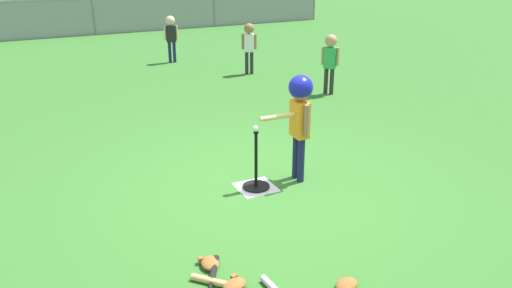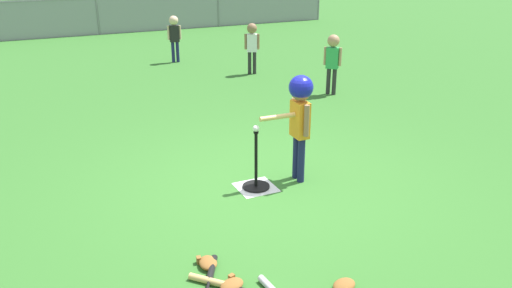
{
  "view_description": "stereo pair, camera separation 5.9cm",
  "coord_description": "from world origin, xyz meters",
  "views": [
    {
      "loc": [
        -2.46,
        -4.83,
        2.67
      ],
      "look_at": [
        -0.12,
        0.03,
        0.55
      ],
      "focal_mm": 35.79,
      "sensor_mm": 36.0,
      "label": 1
    },
    {
      "loc": [
        -2.4,
        -4.85,
        2.67
      ],
      "look_at": [
        -0.12,
        0.03,
        0.55
      ],
      "focal_mm": 35.79,
      "sensor_mm": 36.0,
      "label": 2
    }
  ],
  "objects": [
    {
      "name": "fielder_near_left",
      "position": [
        1.01,
        7.0,
        0.71
      ],
      "size": [
        0.32,
        0.22,
        1.1
      ],
      "color": "#191E4C",
      "rests_on": "ground_plane"
    },
    {
      "name": "fielder_deep_center",
      "position": [
        2.85,
        3.03,
        0.72
      ],
      "size": [
        0.25,
        0.25,
        1.13
      ],
      "color": "#262626",
      "rests_on": "ground_plane"
    },
    {
      "name": "glove_outfield_drop",
      "position": [
        -0.26,
        -2.0,
        0.04
      ],
      "size": [
        0.26,
        0.23,
        0.07
      ],
      "color": "brown",
      "rests_on": "ground_plane"
    },
    {
      "name": "ground_plane",
      "position": [
        0.0,
        0.0,
        0.0
      ],
      "size": [
        60.0,
        60.0,
        0.0
      ],
      "primitive_type": "plane",
      "color": "#336B28"
    },
    {
      "name": "spare_bat_black",
      "position": [
        -1.2,
        -1.37,
        0.03
      ],
      "size": [
        0.39,
        0.65,
        0.06
      ],
      "color": "black",
      "rests_on": "ground_plane"
    },
    {
      "name": "batting_tee",
      "position": [
        -0.12,
        0.03,
        0.11
      ],
      "size": [
        0.32,
        0.32,
        0.7
      ],
      "color": "black",
      "rests_on": "ground_plane"
    },
    {
      "name": "glove_by_plate",
      "position": [
        -1.17,
        -1.21,
        0.04
      ],
      "size": [
        0.2,
        0.24,
        0.07
      ],
      "color": "brown",
      "rests_on": "ground_plane"
    },
    {
      "name": "home_plate",
      "position": [
        -0.12,
        0.03,
        0.0
      ],
      "size": [
        0.44,
        0.44,
        0.01
      ],
      "primitive_type": "cube",
      "color": "white",
      "rests_on": "ground_plane"
    },
    {
      "name": "spare_bat_wood",
      "position": [
        -1.21,
        -1.49,
        0.03
      ],
      "size": [
        0.5,
        0.52,
        0.06
      ],
      "color": "#DBB266",
      "rests_on": "ground_plane"
    },
    {
      "name": "baseball_on_tee",
      "position": [
        -0.12,
        0.03,
        0.74
      ],
      "size": [
        0.07,
        0.07,
        0.07
      ],
      "primitive_type": "sphere",
      "color": "white",
      "rests_on": "batting_tee"
    },
    {
      "name": "outfield_fence",
      "position": [
        0.0,
        11.87,
        0.62
      ],
      "size": [
        16.06,
        0.06,
        1.15
      ],
      "color": "slate",
      "rests_on": "ground_plane"
    },
    {
      "name": "glove_near_bats",
      "position": [
        -1.1,
        -1.59,
        0.04
      ],
      "size": [
        0.26,
        0.23,
        0.07
      ],
      "color": "brown",
      "rests_on": "ground_plane"
    },
    {
      "name": "batter_child",
      "position": [
        0.43,
        0.01,
        0.92
      ],
      "size": [
        0.65,
        0.37,
        1.29
      ],
      "color": "#191E4C",
      "rests_on": "ground_plane"
    },
    {
      "name": "fielder_deep_left",
      "position": [
        2.18,
        5.14,
        0.71
      ],
      "size": [
        0.3,
        0.22,
        1.1
      ],
      "color": "#262626",
      "rests_on": "ground_plane"
    }
  ]
}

